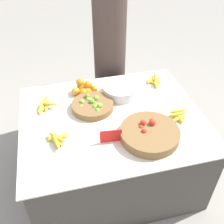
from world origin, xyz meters
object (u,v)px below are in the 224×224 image
Objects in this scene: lime_bowl at (92,105)px; metal_bowl at (121,90)px; price_sign at (111,136)px; vendor_person at (110,56)px; tomato_basket at (150,133)px.

lime_bowl is 1.11× the size of metal_bowl.
price_sign reaches higher than metal_bowl.
vendor_person reaches higher than metal_bowl.
metal_bowl is at bearing 73.64° from price_sign.
metal_bowl is 0.57m from vendor_person.
tomato_basket reaches higher than lime_bowl.
lime_bowl is at bearing 128.02° from tomato_basket.
price_sign is at bearing 175.18° from tomato_basket.
tomato_basket is at bearing -84.00° from metal_bowl.
price_sign is (0.06, -0.41, 0.02)m from lime_bowl.
price_sign is at bearing -112.10° from metal_bowl.
tomato_basket reaches higher than price_sign.
lime_bowl is at bearing -153.77° from metal_bowl.
lime_bowl is at bearing 103.63° from price_sign.
vendor_person is (0.32, 0.70, 0.05)m from lime_bowl.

